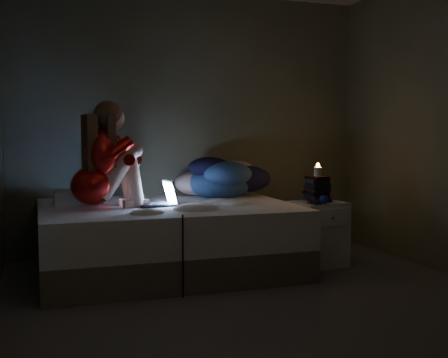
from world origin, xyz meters
name	(u,v)px	position (x,y,z in m)	size (l,w,h in m)	color
floor	(262,303)	(0.00, 0.00, -0.01)	(3.60, 3.80, 0.02)	#4D4744
wall_back	(191,123)	(0.00, 1.91, 1.30)	(3.60, 0.02, 2.60)	#45493D
bed	(167,238)	(-0.44, 1.10, 0.29)	(2.13, 1.60, 0.59)	beige
pillow	(78,197)	(-1.16, 1.38, 0.64)	(0.40, 0.29, 0.12)	white
woman	(92,154)	(-1.07, 1.02, 1.03)	(0.55, 0.36, 0.88)	maroon
laptop	(156,193)	(-0.55, 1.01, 0.70)	(0.32, 0.23, 0.23)	black
clothes_pile	(220,176)	(0.19, 1.52, 0.79)	(0.67, 0.54, 0.40)	navy
nightstand	(318,234)	(0.91, 0.87, 0.29)	(0.44, 0.39, 0.58)	silver
book_stack	(318,188)	(0.92, 0.91, 0.70)	(0.19, 0.25, 0.24)	black
candle	(318,171)	(0.92, 0.91, 0.86)	(0.07, 0.07, 0.08)	beige
phone	(312,203)	(0.78, 0.76, 0.59)	(0.07, 0.14, 0.01)	black
blue_orb	(321,200)	(0.85, 0.72, 0.62)	(0.08, 0.08, 0.08)	navy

